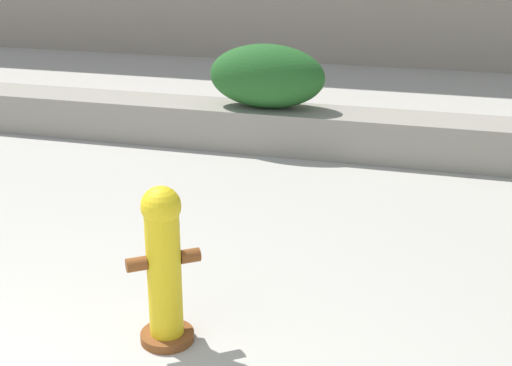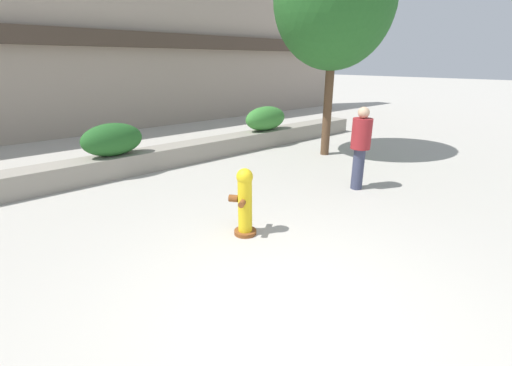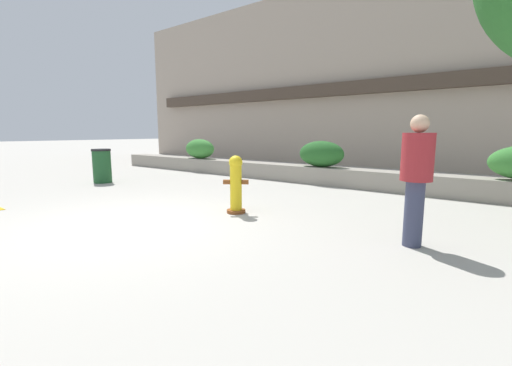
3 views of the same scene
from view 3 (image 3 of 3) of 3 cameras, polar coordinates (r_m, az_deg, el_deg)
name	(u,v)px [view 3 (image 3 of 3)]	position (r m, az deg, el deg)	size (l,w,h in m)	color
ground_plane	(130,225)	(6.00, -20.23, -6.60)	(120.00, 120.00, 0.00)	#B2ADA3
building_facade	(384,72)	(15.97, 20.50, 16.92)	(30.00, 1.36, 8.00)	gray
planter_wall_low	(311,174)	(10.35, 9.17, 1.42)	(18.00, 0.70, 0.50)	gray
hedge_bush_0	(200,149)	(13.33, -9.36, 5.65)	(1.39, 0.69, 0.74)	#387F33
hedge_bush_1	(321,154)	(10.15, 10.82, 4.79)	(1.39, 0.70, 0.75)	#235B23
fire_hydrant	(236,184)	(6.38, -3.37, -0.13)	(0.49, 0.49, 1.08)	brown
pedestrian	(417,173)	(4.90, 25.19, 1.58)	(0.56, 0.56, 1.73)	#383D56
trash_bin	(102,166)	(11.22, -24.29, 2.64)	(0.55, 0.55, 1.01)	#1E5128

